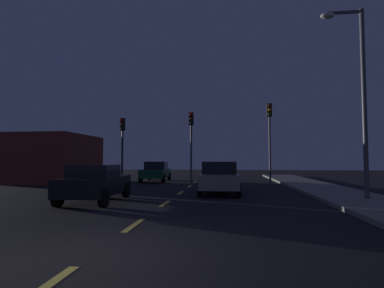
{
  "coord_description": "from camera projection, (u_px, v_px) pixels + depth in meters",
  "views": [
    {
      "loc": [
        2.34,
        -4.88,
        1.64
      ],
      "look_at": [
        0.08,
        14.63,
        2.7
      ],
      "focal_mm": 28.18,
      "sensor_mm": 36.0,
      "label": 1
    }
  ],
  "objects": [
    {
      "name": "lane_stripe_second",
      "position": [
        134.0,
        225.0,
        7.6
      ],
      "size": [
        0.16,
        1.6,
        0.01
      ],
      "primitive_type": "cube",
      "color": "#EACC4C",
      "rests_on": "ground_plane"
    },
    {
      "name": "lane_stripe_seventh",
      "position": [
        200.0,
        179.0,
        26.45
      ],
      "size": [
        0.16,
        1.6,
        0.01
      ],
      "primitive_type": "cube",
      "color": "#EACC4C",
      "rests_on": "ground_plane"
    },
    {
      "name": "lane_stripe_sixth",
      "position": [
        196.0,
        182.0,
        22.68
      ],
      "size": [
        0.16,
        1.6,
        0.01
      ],
      "primitive_type": "cube",
      "color": "#EACC4C",
      "rests_on": "ground_plane"
    },
    {
      "name": "car_stopped_ahead",
      "position": [
        220.0,
        177.0,
        14.83
      ],
      "size": [
        1.93,
        4.17,
        1.57
      ],
      "color": "gray",
      "rests_on": "ground_plane"
    },
    {
      "name": "car_oncoming_far",
      "position": [
        156.0,
        171.0,
        23.47
      ],
      "size": [
        2.08,
        4.27,
        1.53
      ],
      "color": "#0F4C2D",
      "rests_on": "ground_plane"
    },
    {
      "name": "traffic_signal_left",
      "position": [
        122.0,
        137.0,
        21.58
      ],
      "size": [
        0.32,
        0.38,
        4.67
      ],
      "color": "#2D2D30",
      "rests_on": "ground_plane"
    },
    {
      "name": "storefront_left",
      "position": [
        57.0,
        159.0,
        22.52
      ],
      "size": [
        4.65,
        6.06,
        3.52
      ],
      "primitive_type": "cube",
      "color": "maroon",
      "rests_on": "ground_plane"
    },
    {
      "name": "ground_plane",
      "position": [
        168.0,
        201.0,
        11.96
      ],
      "size": [
        80.0,
        80.0,
        0.0
      ],
      "primitive_type": "plane",
      "color": "black"
    },
    {
      "name": "street_lamp_right",
      "position": [
        358.0,
        86.0,
        12.06
      ],
      "size": [
        1.69,
        0.36,
        7.77
      ],
      "color": "#4C4C51",
      "rests_on": "ground_plane"
    },
    {
      "name": "traffic_signal_right",
      "position": [
        270.0,
        128.0,
        20.43
      ],
      "size": [
        0.32,
        0.38,
        5.5
      ],
      "color": "#4C4C51",
      "rests_on": "ground_plane"
    },
    {
      "name": "lane_stripe_fourth",
      "position": [
        180.0,
        193.0,
        15.14
      ],
      "size": [
        0.16,
        1.6,
        0.01
      ],
      "primitive_type": "cube",
      "color": "#EACC4C",
      "rests_on": "ground_plane"
    },
    {
      "name": "car_adjacent_lane",
      "position": [
        96.0,
        183.0,
        11.89
      ],
      "size": [
        2.06,
        4.07,
        1.46
      ],
      "color": "black",
      "rests_on": "ground_plane"
    },
    {
      "name": "lane_stripe_third",
      "position": [
        165.0,
        203.0,
        11.37
      ],
      "size": [
        0.16,
        1.6,
        0.01
      ],
      "primitive_type": "cube",
      "color": "#EACC4C",
      "rests_on": "ground_plane"
    },
    {
      "name": "traffic_signal_center",
      "position": [
        191.0,
        134.0,
        21.02
      ],
      "size": [
        0.32,
        0.38,
        4.98
      ],
      "color": "#4C4C51",
      "rests_on": "ground_plane"
    },
    {
      "name": "lane_stripe_fifth",
      "position": [
        190.0,
        186.0,
        18.91
      ],
      "size": [
        0.16,
        1.6,
        0.01
      ],
      "primitive_type": "cube",
      "color": "#EACC4C",
      "rests_on": "ground_plane"
    },
    {
      "name": "sidewalk_curb_right",
      "position": [
        368.0,
        203.0,
        11.11
      ],
      "size": [
        3.0,
        40.0,
        0.15
      ],
      "primitive_type": "cube",
      "color": "gray",
      "rests_on": "ground_plane"
    }
  ]
}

